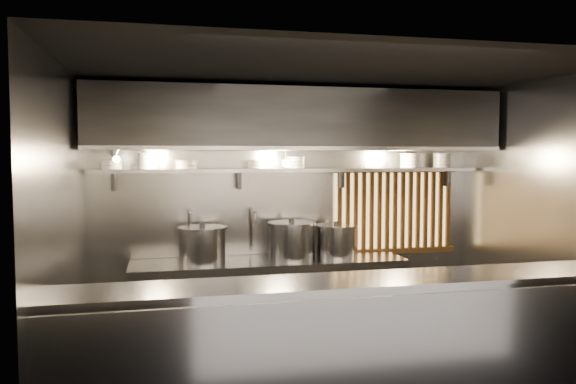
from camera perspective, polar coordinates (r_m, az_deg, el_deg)
name	(u,v)px	position (r m, az deg, el deg)	size (l,w,h in m)	color
floor	(325,377)	(5.47, 3.75, -18.27)	(4.50, 4.50, 0.00)	black
ceiling	(326,71)	(5.12, 3.89, 12.18)	(4.50, 4.50, 0.00)	black
wall_back	(289,211)	(6.55, 0.08, -1.92)	(4.50, 4.50, 0.00)	gray
wall_left	(62,235)	(4.97, -22.00, -4.03)	(3.00, 3.00, 0.00)	gray
wall_right	(542,220)	(6.14, 24.42, -2.65)	(3.00, 3.00, 0.00)	gray
serving_counter	(361,353)	(4.41, 7.45, -15.91)	(4.50, 0.56, 1.13)	#A0A0A5
cooking_bench	(270,300)	(6.30, -1.87, -10.94)	(3.00, 0.70, 0.90)	#A0A0A5
bowl_shelf	(292,170)	(6.35, 0.44, 2.24)	(4.40, 0.34, 0.04)	#A0A0A5
exhaust_hood	(297,121)	(6.14, 0.92, 7.27)	(4.40, 0.81, 0.65)	#2D2D30
wood_screen	(394,210)	(6.91, 10.75, -1.86)	(1.56, 0.09, 1.04)	#FFC972
faucet_left	(190,223)	(6.27, -9.95, -3.09)	(0.04, 0.30, 0.50)	silver
faucet_right	(253,221)	(6.35, -3.62, -2.96)	(0.04, 0.30, 0.50)	silver
heat_lamp	(114,153)	(5.73, -17.30, 3.77)	(0.25, 0.35, 0.20)	#A0A0A5
pendant_bulb	(286,163)	(6.20, -0.20, 2.96)	(0.09, 0.09, 0.19)	#2D2D30
stock_pot_left	(202,245)	(6.07, -8.69, -5.31)	(0.68, 0.68, 0.43)	#A0A0A5
stock_pot_mid	(292,240)	(6.25, 0.37, -4.92)	(0.70, 0.70, 0.45)	#A0A0A5
stock_pot_right	(336,241)	(6.38, 4.92, -4.95)	(0.62, 0.62, 0.40)	#A0A0A5
bowl_stack_0	(111,165)	(6.20, -17.51, 2.64)	(0.24, 0.24, 0.09)	silver
bowl_stack_1	(149,161)	(6.18, -13.92, 3.06)	(0.23, 0.23, 0.17)	silver
bowl_stack_2	(186,165)	(6.18, -10.27, 2.76)	(0.24, 0.24, 0.09)	silver
bowl_stack_3	(256,164)	(6.26, -3.28, 2.82)	(0.20, 0.20, 0.09)	silver
bowl_stack_4	(296,163)	(6.35, 0.83, 3.01)	(0.21, 0.21, 0.13)	silver
bowl_stack_5	(408,161)	(6.81, 12.13, 3.14)	(0.21, 0.21, 0.17)	silver
bowl_stack_6	(442,160)	(7.00, 15.35, 3.11)	(0.21, 0.21, 0.17)	silver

